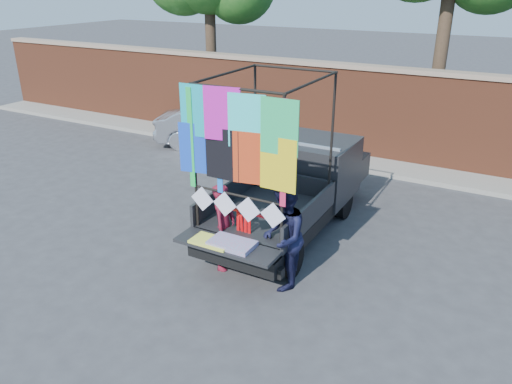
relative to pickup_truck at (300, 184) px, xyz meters
The scene contains 8 objects.
ground 2.54m from the pickup_truck, 78.28° to the right, with size 90.00×90.00×0.00m, color #38383A.
brick_wall 4.70m from the pickup_truck, 84.00° to the left, with size 30.00×0.45×2.61m.
curb 4.05m from the pickup_truck, 82.95° to the left, with size 30.00×1.20×0.12m, color gray.
pickup_truck is the anchor object (origin of this frame).
sedan 5.50m from the pickup_truck, 140.02° to the left, with size 1.35×3.86×1.27m, color silver.
woman 2.37m from the pickup_truck, 99.56° to the right, with size 0.57×0.38×1.57m, color maroon.
man 2.50m from the pickup_truck, 72.35° to the right, with size 0.87×0.68×1.80m, color black.
streamer_bundle 2.38m from the pickup_truck, 87.87° to the right, with size 0.84×0.06×0.59m.
Camera 1 is at (3.31, -6.47, 4.73)m, focal length 35.00 mm.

